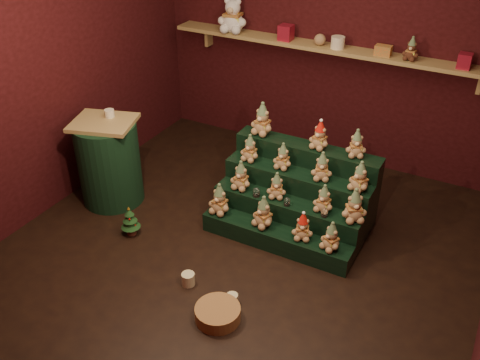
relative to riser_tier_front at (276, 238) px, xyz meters
The scene contains 40 objects.
ground 0.30m from the riser_tier_front, 148.59° to the right, with size 4.00×4.00×0.00m, color black.
back_wall 2.32m from the riser_tier_front, 97.34° to the left, with size 4.00×0.10×2.80m, color black.
front_wall 2.57m from the riser_tier_front, 96.35° to the right, with size 4.00×0.10×2.80m, color black.
left_wall 2.65m from the riser_tier_front, behind, with size 0.10×4.00×2.80m, color black.
back_shelf 2.12m from the riser_tier_front, 98.09° to the left, with size 3.60×0.26×0.24m.
riser_tier_front is the anchor object (origin of this frame).
riser_tier_midfront 0.24m from the riser_tier_front, 90.00° to the left, with size 1.40×0.22×0.36m, color black.
riser_tier_midback 0.48m from the riser_tier_front, 90.00° to the left, with size 1.40×0.22×0.54m, color black.
riser_tier_back 0.71m from the riser_tier_front, 90.00° to the left, with size 1.40×0.22×0.72m, color black.
teddy_0 0.62m from the riser_tier_front, behind, with size 0.21×0.19×0.30m, color tan, non-canonical shape.
teddy_1 0.27m from the riser_tier_front, behind, with size 0.21×0.19×0.30m, color tan, non-canonical shape.
teddy_2 0.33m from the riser_tier_front, ahead, with size 0.18×0.16×0.26m, color tan, non-canonical shape.
teddy_3 0.56m from the riser_tier_front, ahead, with size 0.19×0.17×0.26m, color tan, non-canonical shape.
teddy_4 0.66m from the riser_tier_front, 155.43° to the left, with size 0.20×0.18×0.28m, color tan, non-canonical shape.
teddy_5 0.47m from the riser_tier_front, 115.90° to the left, with size 0.18×0.16×0.25m, color tan, non-canonical shape.
teddy_6 0.57m from the riser_tier_front, 34.94° to the left, with size 0.18×0.16×0.25m, color tan, non-canonical shape.
teddy_7 0.78m from the riser_tier_front, 20.39° to the left, with size 0.22×0.19×0.30m, color tan, non-canonical shape.
teddy_8 0.88m from the riser_tier_front, 138.02° to the left, with size 0.18×0.17×0.26m, color tan, non-canonical shape.
teddy_9 0.75m from the riser_tier_front, 109.50° to the left, with size 0.18×0.16×0.25m, color tan, non-canonical shape.
teddy_10 0.76m from the riser_tier_front, 63.31° to the left, with size 0.19×0.17×0.26m, color tan, non-canonical shape.
teddy_11 0.93m from the riser_tier_front, 36.28° to the left, with size 0.20×0.18×0.27m, color tan, non-canonical shape.
teddy_12 1.14m from the riser_tier_front, 125.67° to the left, with size 0.22×0.20×0.31m, color tan, non-canonical shape.
teddy_13 1.01m from the riser_tier_front, 80.91° to the left, with size 0.19×0.17×0.27m, color tan, non-canonical shape.
teddy_14 1.11m from the riser_tier_front, 56.81° to the left, with size 0.18×0.16×0.25m, color tan, non-canonical shape.
snow_globe_a 0.45m from the riser_tier_front, 150.17° to the left, with size 0.07×0.07×0.09m.
snow_globe_b 0.35m from the riser_tier_front, 81.40° to the left, with size 0.06×0.06×0.08m.
snow_globe_c 0.52m from the riser_tier_front, 22.96° to the left, with size 0.06×0.06×0.08m.
side_table 1.82m from the riser_tier_front, behind, with size 0.69×0.63×0.88m.
table_ornament 1.97m from the riser_tier_front, behind, with size 0.09×0.09×0.07m, color beige.
mini_christmas_tree 1.35m from the riser_tier_front, 159.53° to the right, with size 0.18×0.18×0.30m.
mug_left 0.90m from the riser_tier_front, 117.96° to the right, with size 0.11×0.11×0.11m, color beige.
mug_right 0.82m from the riser_tier_front, 89.58° to the right, with size 0.09×0.09×0.09m, color beige.
wicker_basket 1.01m from the riser_tier_front, 90.78° to the right, with size 0.35×0.35×0.11m, color olive.
white_bear 2.62m from the riser_tier_front, 128.90° to the left, with size 0.33×0.29×0.46m, color white, non-canonical shape.
brown_bear 2.24m from the riser_tier_front, 70.75° to the left, with size 0.16×0.14×0.22m, color #4D2819, non-canonical shape.
gift_tin_red_a 2.27m from the riser_tier_front, 113.12° to the left, with size 0.14×0.14×0.16m, color maroon.
gift_tin_cream 2.14m from the riser_tier_front, 94.97° to the left, with size 0.14×0.14×0.12m, color beige.
gift_tin_red_b 2.40m from the riser_tier_front, 57.53° to the left, with size 0.12×0.12×0.14m, color maroon.
shelf_plush_ball 2.16m from the riser_tier_front, 101.37° to the left, with size 0.12×0.12×0.12m, color tan.
scarf_gift_box 2.15m from the riser_tier_front, 79.26° to the left, with size 0.16×0.10×0.10m, color #E1591F.
Camera 1 is at (1.76, -3.33, 3.07)m, focal length 40.00 mm.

